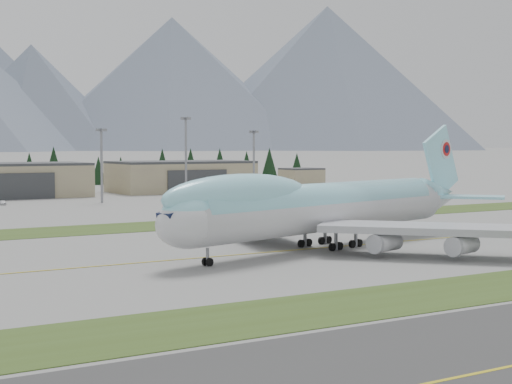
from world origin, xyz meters
TOP-DOWN VIEW (x-y plane):
  - ground at (0.00, 0.00)m, footprint 7000.00×7000.00m
  - grass_strip_far at (0.00, 45.00)m, footprint 400.00×18.00m
  - taxiway_line_main at (0.00, 0.00)m, footprint 400.00×0.40m
  - boeing_747_freighter at (-0.57, -0.24)m, footprint 77.17×64.09m
  - hangar_center at (-15.00, 149.90)m, footprint 48.00×26.60m
  - hangar_right at (45.00, 149.90)m, footprint 48.00×26.60m
  - control_shed at (95.00, 148.00)m, footprint 14.00×12.00m
  - floodlight_masts at (-4.01, 112.76)m, footprint 157.15×4.04m
  - service_vehicle_a at (-23.78, 118.28)m, footprint 1.65×3.75m
  - service_vehicle_b at (33.92, 122.62)m, footprint 3.57×1.67m
  - service_vehicle_c at (53.32, 124.88)m, footprint 2.38×4.72m
  - conifer_belt at (-3.57, 211.71)m, footprint 279.35×15.42m

SIDE VIEW (x-z plane):
  - ground at x=0.00m, z-range 0.00..0.00m
  - grass_strip_far at x=0.00m, z-range -0.04..0.04m
  - taxiway_line_main at x=0.00m, z-range -0.01..0.01m
  - service_vehicle_a at x=-23.78m, z-range -0.63..0.63m
  - service_vehicle_b at x=33.92m, z-range -0.57..0.57m
  - service_vehicle_c at x=53.32m, z-range -0.66..0.66m
  - control_shed at x=95.00m, z-range 0.00..7.60m
  - hangar_center at x=-15.00m, z-range -0.01..10.79m
  - hangar_right at x=45.00m, z-range -0.01..10.79m
  - boeing_747_freighter at x=-0.57m, z-range -3.46..16.89m
  - conifer_belt at x=-3.57m, z-range -1.08..15.73m
  - floodlight_masts at x=-4.01m, z-range 3.26..28.09m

